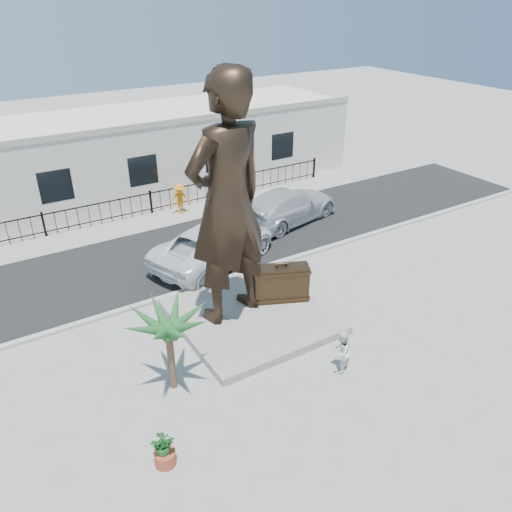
{
  "coord_description": "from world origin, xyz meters",
  "views": [
    {
      "loc": [
        -8.26,
        -11.43,
        10.79
      ],
      "look_at": [
        0.0,
        2.0,
        2.3
      ],
      "focal_mm": 35.0,
      "sensor_mm": 36.0,
      "label": 1
    }
  ],
  "objects_px": {
    "suitcase": "(281,283)",
    "car_white": "(214,244)",
    "statue": "(227,203)",
    "tourist": "(341,352)"
  },
  "relations": [
    {
      "from": "suitcase",
      "to": "car_white",
      "type": "relative_size",
      "value": 0.33
    },
    {
      "from": "statue",
      "to": "tourist",
      "type": "xyz_separation_m",
      "value": [
        1.58,
        -4.31,
        -3.85
      ]
    },
    {
      "from": "suitcase",
      "to": "tourist",
      "type": "xyz_separation_m",
      "value": [
        -0.47,
        -4.04,
        -0.26
      ]
    },
    {
      "from": "tourist",
      "to": "car_white",
      "type": "xyz_separation_m",
      "value": [
        -0.04,
        8.53,
        0.11
      ]
    },
    {
      "from": "statue",
      "to": "suitcase",
      "type": "xyz_separation_m",
      "value": [
        2.06,
        -0.27,
        -3.59
      ]
    },
    {
      "from": "suitcase",
      "to": "tourist",
      "type": "relative_size",
      "value": 1.35
    },
    {
      "from": "tourist",
      "to": "car_white",
      "type": "height_order",
      "value": "car_white"
    },
    {
      "from": "statue",
      "to": "tourist",
      "type": "relative_size",
      "value": 5.69
    },
    {
      "from": "statue",
      "to": "car_white",
      "type": "xyz_separation_m",
      "value": [
        1.54,
        4.21,
        -3.74
      ]
    },
    {
      "from": "statue",
      "to": "car_white",
      "type": "height_order",
      "value": "statue"
    }
  ]
}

